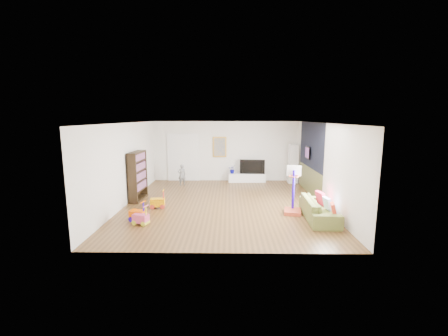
{
  "coord_description": "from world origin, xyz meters",
  "views": [
    {
      "loc": [
        0.16,
        -9.78,
        2.89
      ],
      "look_at": [
        0.0,
        0.4,
        1.15
      ],
      "focal_mm": 24.0,
      "sensor_mm": 36.0,
      "label": 1
    }
  ],
  "objects_px": {
    "sofa": "(319,209)",
    "basketball_hoop": "(293,190)",
    "media_console": "(247,178)",
    "bookshelf": "(138,176)"
  },
  "relations": [
    {
      "from": "bookshelf",
      "to": "basketball_hoop",
      "type": "height_order",
      "value": "bookshelf"
    },
    {
      "from": "bookshelf",
      "to": "media_console",
      "type": "bearing_deg",
      "value": 38.93
    },
    {
      "from": "media_console",
      "to": "sofa",
      "type": "distance_m",
      "value": 5.25
    },
    {
      "from": "sofa",
      "to": "basketball_hoop",
      "type": "distance_m",
      "value": 0.92
    },
    {
      "from": "sofa",
      "to": "basketball_hoop",
      "type": "xyz_separation_m",
      "value": [
        -0.65,
        0.48,
        0.43
      ]
    },
    {
      "from": "bookshelf",
      "to": "basketball_hoop",
      "type": "xyz_separation_m",
      "value": [
        5.13,
        -1.47,
        -0.13
      ]
    },
    {
      "from": "media_console",
      "to": "bookshelf",
      "type": "distance_m",
      "value": 5.05
    },
    {
      "from": "media_console",
      "to": "basketball_hoop",
      "type": "height_order",
      "value": "basketball_hoop"
    },
    {
      "from": "media_console",
      "to": "basketball_hoop",
      "type": "relative_size",
      "value": 1.14
    },
    {
      "from": "media_console",
      "to": "sofa",
      "type": "bearing_deg",
      "value": -72.93
    }
  ]
}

